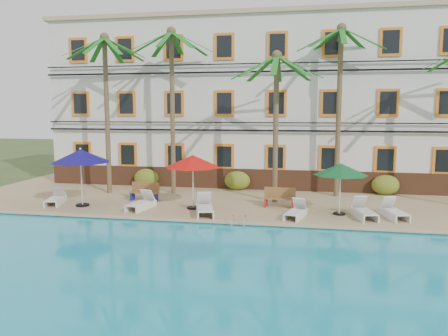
% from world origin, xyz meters
% --- Properties ---
extents(ground, '(100.00, 100.00, 0.00)m').
position_xyz_m(ground, '(0.00, 0.00, 0.00)').
color(ground, '#384C23').
rests_on(ground, ground).
extents(pool_deck, '(30.00, 12.00, 0.25)m').
position_xyz_m(pool_deck, '(0.00, 5.00, 0.12)').
color(pool_deck, tan).
rests_on(pool_deck, ground).
extents(swimming_pool, '(26.00, 12.00, 0.20)m').
position_xyz_m(swimming_pool, '(0.00, -7.00, 0.10)').
color(swimming_pool, '#189EBB').
rests_on(swimming_pool, ground).
extents(pool_coping, '(30.00, 0.35, 0.06)m').
position_xyz_m(pool_coping, '(0.00, -0.90, 0.28)').
color(pool_coping, tan).
rests_on(pool_coping, pool_deck).
extents(hotel_building, '(25.40, 6.44, 10.22)m').
position_xyz_m(hotel_building, '(0.00, 9.98, 5.37)').
color(hotel_building, silver).
rests_on(hotel_building, pool_deck).
extents(palm_a, '(4.49, 4.49, 8.73)m').
position_xyz_m(palm_a, '(-7.59, 4.42, 5.82)').
color(palm_a, brown).
rests_on(palm_a, pool_deck).
extents(palm_b, '(4.49, 4.49, 9.03)m').
position_xyz_m(palm_b, '(-4.03, 5.01, 5.99)').
color(palm_b, brown).
rests_on(palm_b, pool_deck).
extents(palm_c, '(4.49, 4.49, 7.48)m').
position_xyz_m(palm_c, '(1.69, 3.65, 5.10)').
color(palm_c, brown).
rests_on(palm_c, pool_deck).
extents(palm_d, '(4.49, 4.49, 9.05)m').
position_xyz_m(palm_d, '(4.85, 5.81, 6.00)').
color(palm_d, brown).
rests_on(palm_d, pool_deck).
extents(shrub_left, '(1.50, 0.90, 1.10)m').
position_xyz_m(shrub_left, '(-6.23, 6.60, 0.80)').
color(shrub_left, '#1D601B').
rests_on(shrub_left, pool_deck).
extents(shrub_mid, '(1.50, 0.90, 1.10)m').
position_xyz_m(shrub_mid, '(-0.68, 6.60, 0.80)').
color(shrub_mid, '#1D601B').
rests_on(shrub_mid, pool_deck).
extents(shrub_right, '(1.50, 0.90, 1.10)m').
position_xyz_m(shrub_right, '(7.53, 6.60, 0.80)').
color(shrub_right, '#1D601B').
rests_on(shrub_right, pool_deck).
extents(umbrella_blue, '(2.83, 2.83, 2.82)m').
position_xyz_m(umbrella_blue, '(-7.38, 0.99, 2.66)').
color(umbrella_blue, black).
rests_on(umbrella_blue, pool_deck).
extents(umbrella_red, '(2.61, 2.61, 2.61)m').
position_xyz_m(umbrella_red, '(-1.97, 1.41, 2.48)').
color(umbrella_red, black).
rests_on(umbrella_red, pool_deck).
extents(umbrella_green, '(2.36, 2.36, 2.36)m').
position_xyz_m(umbrella_green, '(4.70, 1.45, 2.26)').
color(umbrella_green, black).
rests_on(umbrella_green, pool_deck).
extents(lounger_a, '(1.06, 1.86, 0.83)m').
position_xyz_m(lounger_a, '(-8.89, 1.15, 0.52)').
color(lounger_a, white).
rests_on(lounger_a, pool_deck).
extents(lounger_b, '(0.96, 1.89, 0.85)m').
position_xyz_m(lounger_b, '(-4.34, 0.90, 0.53)').
color(lounger_b, white).
rests_on(lounger_b, pool_deck).
extents(lounger_c, '(1.22, 2.11, 0.94)m').
position_xyz_m(lounger_c, '(-1.17, 0.36, 0.56)').
color(lounger_c, white).
rests_on(lounger_c, pool_deck).
extents(lounger_d, '(1.01, 1.78, 0.80)m').
position_xyz_m(lounger_d, '(2.82, 0.52, 0.51)').
color(lounger_d, white).
rests_on(lounger_d, pool_deck).
extents(lounger_e, '(1.06, 1.97, 0.89)m').
position_xyz_m(lounger_e, '(5.68, 1.06, 0.54)').
color(lounger_e, white).
rests_on(lounger_e, pool_deck).
extents(lounger_f, '(1.06, 1.91, 0.85)m').
position_xyz_m(lounger_f, '(6.95, 1.26, 0.53)').
color(lounger_f, white).
rests_on(lounger_f, pool_deck).
extents(bench_left, '(1.53, 0.58, 0.93)m').
position_xyz_m(bench_left, '(-4.89, 2.79, 0.72)').
color(bench_left, olive).
rests_on(bench_left, pool_deck).
extents(bench_right, '(1.54, 0.62, 0.93)m').
position_xyz_m(bench_right, '(2.01, 2.49, 0.72)').
color(bench_right, olive).
rests_on(bench_right, pool_deck).
extents(pool_ladder, '(0.54, 0.74, 0.74)m').
position_xyz_m(pool_ladder, '(0.58, -1.00, 0.25)').
color(pool_ladder, silver).
rests_on(pool_ladder, ground).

